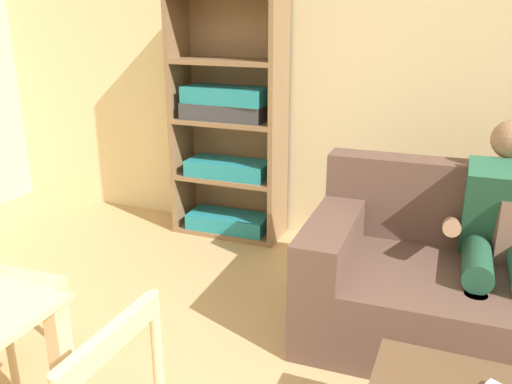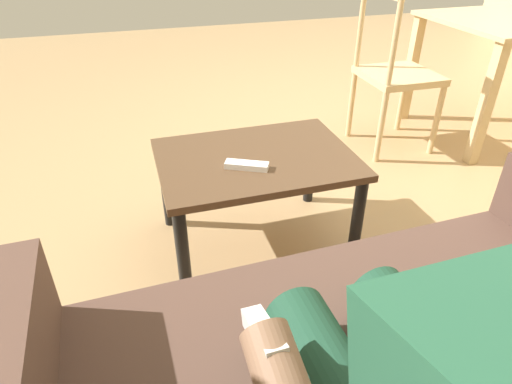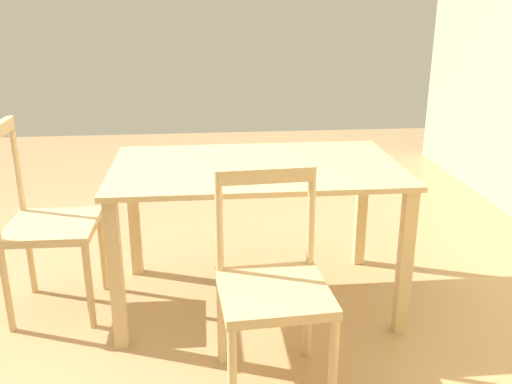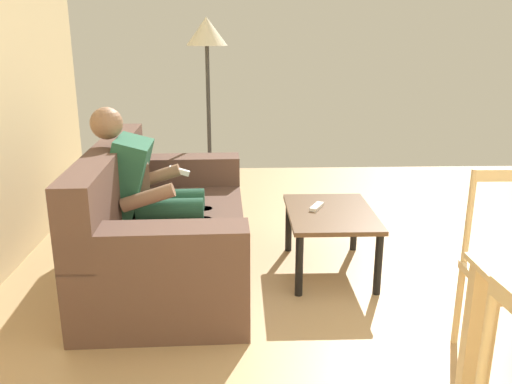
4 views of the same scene
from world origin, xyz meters
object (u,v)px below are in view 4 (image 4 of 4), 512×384
Objects in this scene: couch at (161,229)px; tv_remote at (317,207)px; person_lounging at (148,190)px; coffee_table at (330,220)px; floor_lamp at (207,49)px.

couch is 1.08m from tv_remote.
person_lounging is 1.16m from tv_remote.
person_lounging is 1.43× the size of coffee_table.
floor_lamp is (1.38, -0.27, 1.14)m from couch.
couch is 1.10× the size of floor_lamp.
person_lounging is at bearing 165.57° from floor_lamp.
person_lounging is 6.74× the size of tv_remote.
tv_remote is at bearing 53.65° from coffee_table.
tv_remote is (0.06, 0.09, 0.08)m from coffee_table.
couch is at bearing 89.36° from coffee_table.
floor_lamp reaches higher than person_lounging.
couch is 11.14× the size of tv_remote.
floor_lamp is at bearing -14.43° from person_lounging.
tv_remote is (0.02, -1.15, -0.14)m from person_lounging.
tv_remote is 1.85m from floor_lamp.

